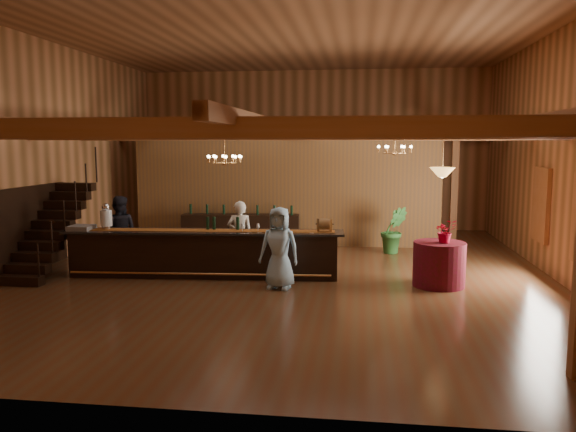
# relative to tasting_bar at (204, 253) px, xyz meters

# --- Properties ---
(floor) EXTENTS (14.00, 14.00, 0.00)m
(floor) POSITION_rel_tasting_bar_xyz_m (1.78, 0.73, -0.53)
(floor) COLOR #51351E
(floor) RESTS_ON ground
(ceiling) EXTENTS (14.00, 14.00, 0.00)m
(ceiling) POSITION_rel_tasting_bar_xyz_m (1.78, 0.73, 4.97)
(ceiling) COLOR #9B6742
(ceiling) RESTS_ON wall_back
(wall_back) EXTENTS (12.00, 0.10, 5.50)m
(wall_back) POSITION_rel_tasting_bar_xyz_m (1.78, 7.73, 2.22)
(wall_back) COLOR #AE6F45
(wall_back) RESTS_ON floor
(wall_front) EXTENTS (12.00, 0.10, 5.50)m
(wall_front) POSITION_rel_tasting_bar_xyz_m (1.78, -6.27, 2.22)
(wall_front) COLOR #AE6F45
(wall_front) RESTS_ON floor
(wall_left) EXTENTS (0.10, 14.00, 5.50)m
(wall_left) POSITION_rel_tasting_bar_xyz_m (-4.22, 0.73, 2.22)
(wall_left) COLOR #AE6F45
(wall_left) RESTS_ON floor
(wall_right) EXTENTS (0.10, 14.00, 5.50)m
(wall_right) POSITION_rel_tasting_bar_xyz_m (7.78, 0.73, 2.22)
(wall_right) COLOR #AE6F45
(wall_right) RESTS_ON floor
(beam_grid) EXTENTS (11.90, 13.90, 0.39)m
(beam_grid) POSITION_rel_tasting_bar_xyz_m (1.78, 1.24, 2.71)
(beam_grid) COLOR #9B6440
(beam_grid) RESTS_ON wall_left
(support_posts) EXTENTS (9.20, 10.20, 3.20)m
(support_posts) POSITION_rel_tasting_bar_xyz_m (1.78, 0.23, 1.07)
(support_posts) COLOR #9B6440
(support_posts) RESTS_ON floor
(partition_wall) EXTENTS (9.00, 0.18, 3.10)m
(partition_wall) POSITION_rel_tasting_bar_xyz_m (1.28, 4.23, 1.02)
(partition_wall) COLOR brown
(partition_wall) RESTS_ON floor
(window_right_back) EXTENTS (0.12, 1.05, 1.75)m
(window_right_back) POSITION_rel_tasting_bar_xyz_m (7.73, 1.73, 1.02)
(window_right_back) COLOR white
(window_right_back) RESTS_ON wall_right
(staircase) EXTENTS (1.00, 2.80, 2.00)m
(staircase) POSITION_rel_tasting_bar_xyz_m (-3.67, -0.01, 0.47)
(staircase) COLOR black
(staircase) RESTS_ON floor
(backroom_boxes) EXTENTS (4.10, 0.60, 1.10)m
(backroom_boxes) POSITION_rel_tasting_bar_xyz_m (1.49, 6.23, -0.00)
(backroom_boxes) COLOR black
(backroom_boxes) RESTS_ON floor
(tasting_bar) EXTENTS (6.32, 1.22, 1.06)m
(tasting_bar) POSITION_rel_tasting_bar_xyz_m (0.00, 0.00, 0.00)
(tasting_bar) COLOR black
(tasting_bar) RESTS_ON floor
(beverage_dispenser) EXTENTS (0.26, 0.26, 0.60)m
(beverage_dispenser) POSITION_rel_tasting_bar_xyz_m (-2.23, -0.10, 0.80)
(beverage_dispenser) COLOR silver
(beverage_dispenser) RESTS_ON tasting_bar
(glass_rack_tray) EXTENTS (0.50, 0.50, 0.10)m
(glass_rack_tray) POSITION_rel_tasting_bar_xyz_m (-2.77, -0.23, 0.57)
(glass_rack_tray) COLOR gray
(glass_rack_tray) RESTS_ON tasting_bar
(raffle_drum) EXTENTS (0.34, 0.24, 0.30)m
(raffle_drum) POSITION_rel_tasting_bar_xyz_m (2.71, 0.13, 0.69)
(raffle_drum) COLOR olive
(raffle_drum) RESTS_ON tasting_bar
(bar_bottle_0) EXTENTS (0.07, 0.07, 0.30)m
(bar_bottle_0) POSITION_rel_tasting_bar_xyz_m (0.07, 0.13, 0.67)
(bar_bottle_0) COLOR black
(bar_bottle_0) RESTS_ON tasting_bar
(bar_bottle_1) EXTENTS (0.07, 0.07, 0.30)m
(bar_bottle_1) POSITION_rel_tasting_bar_xyz_m (0.21, 0.14, 0.67)
(bar_bottle_1) COLOR black
(bar_bottle_1) RESTS_ON tasting_bar
(bar_bottle_2) EXTENTS (0.07, 0.07, 0.30)m
(bar_bottle_2) POSITION_rel_tasting_bar_xyz_m (0.75, 0.17, 0.67)
(bar_bottle_2) COLOR black
(bar_bottle_2) RESTS_ON tasting_bar
(backbar_shelf) EXTENTS (3.40, 0.78, 0.95)m
(backbar_shelf) POSITION_rel_tasting_bar_xyz_m (0.06, 3.69, -0.06)
(backbar_shelf) COLOR black
(backbar_shelf) RESTS_ON floor
(round_table) EXTENTS (1.08, 1.08, 0.94)m
(round_table) POSITION_rel_tasting_bar_xyz_m (5.15, -0.20, -0.06)
(round_table) COLOR maroon
(round_table) RESTS_ON floor
(chandelier_left) EXTENTS (0.80, 0.80, 0.72)m
(chandelier_left) POSITION_rel_tasting_bar_xyz_m (0.35, 0.65, 2.10)
(chandelier_left) COLOR tan
(chandelier_left) RESTS_ON beam_grid
(chandelier_right) EXTENTS (0.80, 0.80, 0.50)m
(chandelier_right) POSITION_rel_tasting_bar_xyz_m (4.28, 1.62, 2.32)
(chandelier_right) COLOR tan
(chandelier_right) RESTS_ON beam_grid
(pendant_lamp) EXTENTS (0.52, 0.52, 0.90)m
(pendant_lamp) POSITION_rel_tasting_bar_xyz_m (5.15, -0.20, 1.87)
(pendant_lamp) COLOR tan
(pendant_lamp) RESTS_ON beam_grid
(bartender) EXTENTS (0.64, 0.45, 1.66)m
(bartender) POSITION_rel_tasting_bar_xyz_m (0.69, 0.71, 0.30)
(bartender) COLOR white
(bartender) RESTS_ON floor
(staff_second) EXTENTS (0.95, 0.79, 1.74)m
(staff_second) POSITION_rel_tasting_bar_xyz_m (-2.27, 0.65, 0.34)
(staff_second) COLOR black
(staff_second) RESTS_ON floor
(guest) EXTENTS (0.90, 0.66, 1.70)m
(guest) POSITION_rel_tasting_bar_xyz_m (1.84, -0.81, 0.32)
(guest) COLOR #9AC9E7
(guest) RESTS_ON floor
(floor_plant) EXTENTS (0.80, 0.68, 1.29)m
(floor_plant) POSITION_rel_tasting_bar_xyz_m (4.41, 3.27, 0.12)
(floor_plant) COLOR #31732E
(floor_plant) RESTS_ON floor
(table_flowers) EXTENTS (0.53, 0.48, 0.49)m
(table_flowers) POSITION_rel_tasting_bar_xyz_m (5.24, -0.27, 0.65)
(table_flowers) COLOR #A8031F
(table_flowers) RESTS_ON round_table
(table_vase) EXTENTS (0.15, 0.15, 0.30)m
(table_vase) POSITION_rel_tasting_bar_xyz_m (5.24, -0.19, 0.55)
(table_vase) COLOR tan
(table_vase) RESTS_ON round_table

